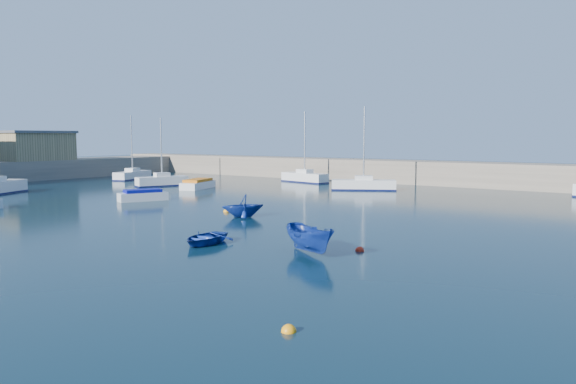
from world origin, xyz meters
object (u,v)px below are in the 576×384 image
Objects in this scene: motorboat_1 at (143,195)px; sailboat_4 at (133,175)px; sailboat_3 at (162,181)px; motorboat_2 at (198,184)px; brick_shed_a at (34,147)px; sailboat_6 at (364,184)px; sailboat_5 at (305,177)px; dinghy_right at (310,239)px; dinghy_center at (205,238)px; dinghy_left at (243,206)px.

sailboat_4 is at bearing 166.60° from motorboat_1.
sailboat_3 reaches higher than motorboat_2.
brick_shed_a is 42.20m from sailboat_6.
sailboat_4 is 21.98m from sailboat_5.
sailboat_6 reaches higher than motorboat_1.
sailboat_4 is 24.73m from motorboat_1.
sailboat_5 is 40.50m from dinghy_right.
motorboat_2 is 30.49m from dinghy_center.
sailboat_6 is 1.60× the size of motorboat_2.
sailboat_4 is 49.42m from dinghy_right.
motorboat_2 is 21.41m from dinghy_left.
brick_shed_a is at bearing 75.82° from sailboat_6.
sailboat_6 reaches higher than brick_shed_a.
dinghy_right is at bearing -2.03° from dinghy_left.
sailboat_6 is at bearing 84.90° from motorboat_1.
dinghy_right is at bearing 173.74° from sailboat_6.
sailboat_6 reaches higher than sailboat_5.
dinghy_left is at bearing -13.46° from brick_shed_a.
brick_shed_a reaches higher than dinghy_center.
dinghy_center is (47.55, -18.73, -3.79)m from brick_shed_a.
sailboat_3 reaches higher than dinghy_left.
motorboat_1 is (-10.55, -19.28, -0.12)m from sailboat_6.
dinghy_right is (10.21, -7.29, -0.07)m from dinghy_left.
dinghy_right reaches higher than motorboat_1.
sailboat_6 is at bearing 50.16° from dinghy_right.
dinghy_center is at bearing -142.41° from sailboat_5.
sailboat_3 is 25.80m from dinghy_left.
sailboat_5 is (9.75, 13.31, 0.04)m from sailboat_3.
dinghy_left reaches higher than motorboat_1.
brick_shed_a is 2.81× the size of dinghy_left.
sailboat_3 reaches higher than motorboat_1.
motorboat_2 is at bearing 126.14° from dinghy_center.
dinghy_center is at bearing 163.37° from sailboat_6.
dinghy_center is 1.05× the size of dinghy_left.
sailboat_3 is 5.34m from motorboat_2.
motorboat_1 reaches higher than dinghy_center.
sailboat_6 is (10.22, -4.55, -0.04)m from sailboat_5.
sailboat_4 is (-10.33, 4.37, -0.01)m from sailboat_3.
sailboat_5 is at bearing 60.91° from dinghy_right.
motorboat_2 is at bearing 134.66° from motorboat_1.
brick_shed_a is 26.25m from motorboat_2.
dinghy_right reaches higher than motorboat_2.
motorboat_2 is at bearing 22.36° from sailboat_3.
brick_shed_a is 0.96× the size of sailboat_6.
sailboat_5 is at bearing 36.18° from sailboat_6.
motorboat_2 is at bearing 90.76° from sailboat_6.
motorboat_1 is at bearing -169.71° from sailboat_5.
dinghy_center is at bearing -7.95° from motorboat_1.
brick_shed_a is at bearing 98.30° from dinghy_right.
sailboat_6 is (19.97, 8.76, -0.00)m from sailboat_3.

